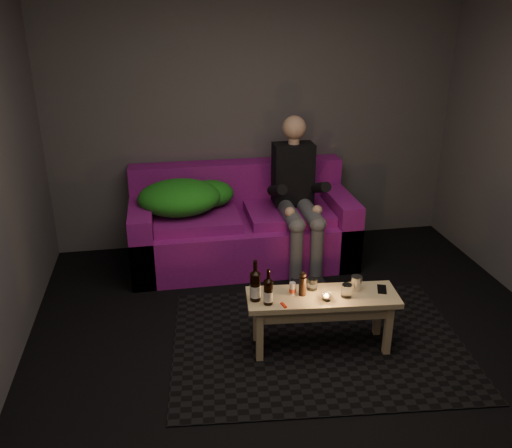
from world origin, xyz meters
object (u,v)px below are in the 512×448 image
(coffee_table, at_px, (322,305))
(beer_bottle_b, at_px, (268,291))
(beer_bottle_a, at_px, (255,286))
(steel_cup, at_px, (356,283))
(sofa, at_px, (242,228))
(person, at_px, (297,192))

(coffee_table, xyz_separation_m, beer_bottle_b, (-0.40, -0.05, 0.17))
(beer_bottle_a, relative_size, steel_cup, 2.83)
(steel_cup, bearing_deg, sofa, 111.44)
(steel_cup, bearing_deg, beer_bottle_a, -178.80)
(beer_bottle_b, bearing_deg, person, 68.97)
(coffee_table, bearing_deg, person, 83.76)
(sofa, distance_m, beer_bottle_b, 1.62)
(steel_cup, bearing_deg, beer_bottle_b, -172.86)
(person, height_order, steel_cup, person)
(person, bearing_deg, sofa, 161.12)
(beer_bottle_a, distance_m, beer_bottle_b, 0.10)
(beer_bottle_b, xyz_separation_m, steel_cup, (0.66, 0.08, -0.04))
(coffee_table, xyz_separation_m, steel_cup, (0.26, 0.03, 0.13))
(sofa, bearing_deg, person, -18.88)
(person, height_order, coffee_table, person)
(beer_bottle_a, xyz_separation_m, beer_bottle_b, (0.08, -0.07, -0.01))
(beer_bottle_a, distance_m, steel_cup, 0.74)
(steel_cup, bearing_deg, coffee_table, -172.51)
(coffee_table, bearing_deg, beer_bottle_b, -173.08)
(person, relative_size, steel_cup, 13.02)
(person, distance_m, coffee_table, 1.44)
(beer_bottle_a, bearing_deg, sofa, 84.96)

